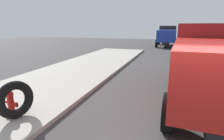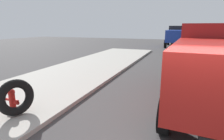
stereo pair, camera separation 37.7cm
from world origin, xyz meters
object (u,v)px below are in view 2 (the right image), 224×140
object	(u,v)px
fire_hydrant	(12,99)
dump_truck_gray	(203,41)
loose_tire	(16,98)
dump_truck_red	(214,63)
dump_truck_blue	(176,35)

from	to	relation	value
fire_hydrant	dump_truck_gray	xyz separation A→B (m)	(13.98, -6.56, 1.06)
fire_hydrant	loose_tire	bearing A→B (deg)	-113.98
loose_tire	dump_truck_red	xyz separation A→B (m)	(3.41, -5.73, 0.88)
dump_truck_gray	dump_truck_blue	distance (m)	11.09
dump_truck_gray	loose_tire	bearing A→B (deg)	156.44
loose_tire	dump_truck_red	distance (m)	6.72
dump_truck_gray	dump_truck_blue	bearing A→B (deg)	14.28
fire_hydrant	dump_truck_blue	distance (m)	25.05
loose_tire	dump_truck_red	size ratio (longest dim) A/B	0.16
dump_truck_gray	dump_truck_red	bearing A→B (deg)	177.62
fire_hydrant	dump_truck_red	world-z (taller)	dump_truck_red
fire_hydrant	loose_tire	world-z (taller)	loose_tire
loose_tire	dump_truck_gray	size ratio (longest dim) A/B	0.16
loose_tire	fire_hydrant	bearing A→B (deg)	66.02
fire_hydrant	dump_truck_blue	world-z (taller)	dump_truck_blue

